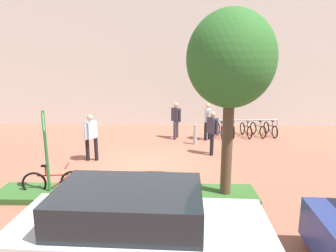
# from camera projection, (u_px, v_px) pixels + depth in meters

# --- Properties ---
(ground_plane) EXTENTS (60.00, 60.00, 0.00)m
(ground_plane) POSITION_uv_depth(u_px,v_px,m) (143.00, 166.00, 10.45)
(ground_plane) COLOR #9E5B47
(building_facade) EXTENTS (28.00, 1.20, 10.00)m
(building_facade) POSITION_uv_depth(u_px,v_px,m) (155.00, 36.00, 16.73)
(building_facade) COLOR silver
(building_facade) RESTS_ON ground
(planter_strip) EXTENTS (7.00, 1.10, 0.16)m
(planter_strip) POSITION_uv_depth(u_px,v_px,m) (126.00, 194.00, 8.02)
(planter_strip) COLOR #336028
(planter_strip) RESTS_ON ground
(tree_sidewalk) EXTENTS (2.18, 2.18, 4.85)m
(tree_sidewalk) POSITION_uv_depth(u_px,v_px,m) (231.00, 61.00, 7.20)
(tree_sidewalk) COLOR brown
(tree_sidewalk) RESTS_ON ground
(parking_sign_post) EXTENTS (0.12, 0.36, 2.36)m
(parking_sign_post) POSITION_uv_depth(u_px,v_px,m) (45.00, 141.00, 7.75)
(parking_sign_post) COLOR #2D7238
(parking_sign_post) RESTS_ON ground
(bike_at_sign) EXTENTS (1.67, 0.42, 0.86)m
(bike_at_sign) POSITION_uv_depth(u_px,v_px,m) (54.00, 182.00, 8.13)
(bike_at_sign) COLOR black
(bike_at_sign) RESTS_ON ground
(bike_rack_cluster) EXTENTS (3.20, 1.79, 0.83)m
(bike_rack_cluster) POSITION_uv_depth(u_px,v_px,m) (246.00, 129.00, 14.53)
(bike_rack_cluster) COLOR #99999E
(bike_rack_cluster) RESTS_ON ground
(bollard_steel) EXTENTS (0.16, 0.16, 0.90)m
(bollard_steel) POSITION_uv_depth(u_px,v_px,m) (195.00, 134.00, 13.07)
(bollard_steel) COLOR #ADADB2
(bollard_steel) RESTS_ON ground
(person_casual_tan) EXTENTS (0.34, 0.61, 1.72)m
(person_casual_tan) POSITION_uv_depth(u_px,v_px,m) (208.00, 119.00, 13.72)
(person_casual_tan) COLOR black
(person_casual_tan) RESTS_ON ground
(person_shirt_white) EXTENTS (0.46, 0.53, 1.72)m
(person_shirt_white) POSITION_uv_depth(u_px,v_px,m) (91.00, 135.00, 10.82)
(person_shirt_white) COLOR black
(person_shirt_white) RESTS_ON ground
(person_suited_navy) EXTENTS (0.46, 0.51, 1.72)m
(person_suited_navy) POSITION_uv_depth(u_px,v_px,m) (176.00, 118.00, 13.96)
(person_suited_navy) COLOR #383342
(person_suited_navy) RESTS_ON ground
(person_suited_dark) EXTENTS (0.43, 0.51, 1.72)m
(person_suited_dark) POSITION_uv_depth(u_px,v_px,m) (212.00, 130.00, 11.53)
(person_suited_dark) COLOR black
(person_suited_dark) RESTS_ON ground
(car_white_hatch) EXTENTS (4.37, 2.17, 1.54)m
(car_white_hatch) POSITION_uv_depth(u_px,v_px,m) (138.00, 232.00, 5.03)
(car_white_hatch) COLOR silver
(car_white_hatch) RESTS_ON ground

